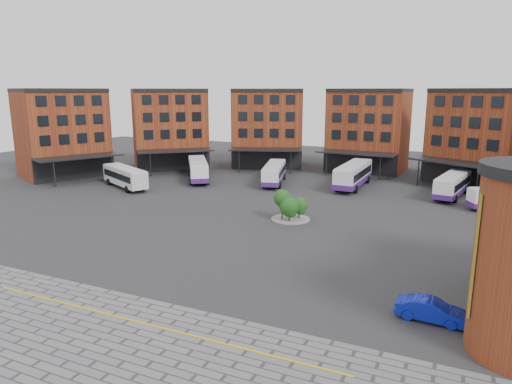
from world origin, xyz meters
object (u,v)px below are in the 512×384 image
at_px(bus_b, 198,169).
at_px(bus_f, 510,198).
at_px(bus_c, 274,173).
at_px(bus_d, 353,175).
at_px(bus_a, 125,176).
at_px(blue_car, 432,310).
at_px(bus_e, 453,184).
at_px(tree_island, 291,206).

distance_m(bus_b, bus_f, 44.56).
xyz_separation_m(bus_b, bus_c, (12.32, 2.49, -0.11)).
bearing_deg(bus_b, bus_d, -22.69).
relative_size(bus_a, bus_f, 1.11).
bearing_deg(bus_b, blue_car, -75.92).
distance_m(bus_e, bus_f, 8.31).
relative_size(tree_island, bus_d, 0.35).
bearing_deg(bus_e, bus_a, -152.31).
bearing_deg(bus_c, blue_car, -70.39).
xyz_separation_m(bus_a, bus_d, (31.04, 14.50, 0.09)).
distance_m(tree_island, bus_c, 20.88).
height_order(bus_d, bus_e, bus_d).
bearing_deg(bus_e, blue_car, -79.63).
height_order(tree_island, bus_c, tree_island).
bearing_deg(bus_a, bus_c, -30.35).
height_order(bus_a, bus_c, bus_c).
bearing_deg(blue_car, bus_b, 51.87).
bearing_deg(blue_car, tree_island, 45.69).
relative_size(bus_d, blue_car, 2.90).
bearing_deg(bus_e, bus_c, -165.60).
bearing_deg(bus_f, tree_island, -82.54).
bearing_deg(bus_e, tree_island, -117.90).
relative_size(bus_c, bus_e, 1.00).
height_order(tree_island, bus_e, tree_island).
distance_m(bus_a, bus_f, 52.15).
bearing_deg(bus_a, bus_f, -52.95).
height_order(tree_island, bus_f, tree_island).
xyz_separation_m(bus_c, bus_f, (32.23, -3.36, -0.21)).
xyz_separation_m(bus_d, bus_e, (13.80, -0.68, -0.22)).
relative_size(bus_c, bus_f, 1.17).
xyz_separation_m(tree_island, blue_car, (15.99, -17.74, -0.98)).
bearing_deg(bus_f, bus_c, -122.33).
xyz_separation_m(bus_c, blue_car, (25.53, -36.32, -0.98)).
distance_m(bus_a, bus_c, 22.67).
distance_m(tree_island, bus_b, 27.14).
distance_m(tree_island, blue_car, 23.91).
distance_m(bus_c, bus_e, 25.72).
bearing_deg(bus_d, bus_c, -167.45).
bearing_deg(bus_c, bus_b, 175.91).
relative_size(bus_d, bus_e, 1.11).
distance_m(bus_d, bus_e, 13.82).
bearing_deg(bus_b, bus_f, -35.25).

